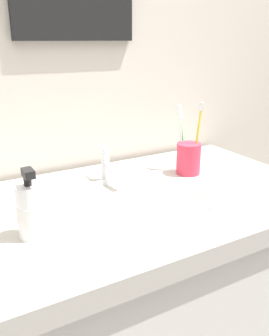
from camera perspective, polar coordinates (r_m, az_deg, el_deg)
tiled_wall_back at (r=1.16m, az=-9.36°, el=13.98°), size 2.27×0.04×2.40m
sink_basin at (r=0.92m, az=0.93°, el=-7.68°), size 0.39×0.39×0.10m
faucet at (r=1.04m, az=-4.18°, el=0.17°), size 0.02×0.14×0.10m
toothbrush_cup at (r=1.12m, az=8.43°, el=1.47°), size 0.07×0.07×0.09m
toothbrush_white at (r=1.12m, az=7.22°, el=4.91°), size 0.01×0.03×0.18m
toothbrush_green at (r=1.13m, az=7.39°, el=5.34°), size 0.02×0.05×0.20m
toothbrush_yellow at (r=1.11m, az=9.86°, el=5.36°), size 0.03×0.02×0.21m
soap_dispenser at (r=0.78m, az=-15.91°, el=-6.40°), size 0.06×0.06×0.15m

